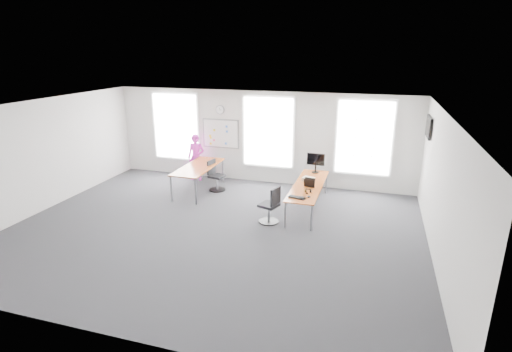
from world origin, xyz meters
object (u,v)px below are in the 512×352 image
(desk_left, at_px, (198,168))
(chair_left, at_px, (215,177))
(keyboard, at_px, (297,197))
(monitor, at_px, (316,161))
(chair_right, at_px, (271,207))
(desk_right, at_px, (308,186))
(person, at_px, (196,157))
(headphones, at_px, (308,191))

(desk_left, height_order, chair_left, chair_left)
(keyboard, bearing_deg, desk_left, 172.79)
(chair_left, xyz_separation_m, monitor, (3.05, 0.47, 0.64))
(chair_right, distance_m, chair_left, 2.99)
(desk_left, relative_size, monitor, 3.75)
(chair_right, bearing_deg, keyboard, 118.52)
(chair_right, xyz_separation_m, keyboard, (0.65, 0.12, 0.29))
(monitor, bearing_deg, desk_right, -85.74)
(desk_left, height_order, keyboard, desk_left)
(desk_right, relative_size, person, 1.86)
(headphones, bearing_deg, keyboard, -107.69)
(desk_left, distance_m, chair_left, 0.61)
(keyboard, distance_m, monitor, 2.29)
(desk_right, height_order, chair_right, chair_right)
(chair_right, relative_size, monitor, 1.62)
(keyboard, relative_size, headphones, 2.71)
(chair_right, xyz_separation_m, headphones, (0.84, 0.60, 0.32))
(chair_right, relative_size, person, 0.62)
(desk_left, height_order, monitor, monitor)
(keyboard, xyz_separation_m, monitor, (0.11, 2.26, 0.35))
(desk_right, height_order, chair_left, chair_left)
(chair_left, distance_m, person, 1.33)
(desk_right, relative_size, desk_left, 1.30)
(chair_left, bearing_deg, chair_right, -117.60)
(keyboard, bearing_deg, desk_right, 101.65)
(chair_right, xyz_separation_m, person, (-3.32, 2.69, 0.36))
(chair_left, relative_size, headphones, 5.79)
(person, relative_size, keyboard, 3.48)
(keyboard, bearing_deg, chair_right, -152.71)
(desk_left, height_order, headphones, desk_left)
(desk_left, height_order, person, person)
(chair_left, bearing_deg, headphones, -100.54)
(headphones, distance_m, monitor, 1.81)
(keyboard, height_order, headphones, headphones)
(person, distance_m, monitor, 4.09)
(chair_left, distance_m, keyboard, 3.46)
(person, height_order, headphones, person)
(chair_right, height_order, chair_left, chair_right)
(chair_right, bearing_deg, chair_left, -111.44)
(desk_right, bearing_deg, chair_right, -121.69)
(person, distance_m, headphones, 4.65)
(chair_right, height_order, monitor, monitor)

